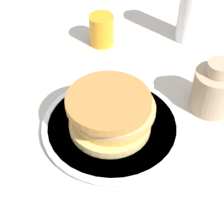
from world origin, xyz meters
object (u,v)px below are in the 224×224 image
object	(u,v)px
pancake_stack	(111,110)
cream_jug	(214,89)
juice_glass	(101,30)
plate	(112,126)
water_bottle_near	(191,8)

from	to	relation	value
pancake_stack	cream_jug	size ratio (longest dim) A/B	1.51
juice_glass	cream_jug	xyz separation A→B (m)	(0.19, -0.27, 0.01)
plate	water_bottle_near	size ratio (longest dim) A/B	1.48
juice_glass	cream_jug	size ratio (longest dim) A/B	0.67
water_bottle_near	pancake_stack	bearing A→B (deg)	-131.62
plate	cream_jug	distance (m)	0.22
cream_jug	plate	bearing A→B (deg)	-173.03
juice_glass	water_bottle_near	size ratio (longest dim) A/B	0.41
pancake_stack	cream_jug	xyz separation A→B (m)	(0.22, 0.03, -0.00)
pancake_stack	cream_jug	bearing A→B (deg)	6.61
cream_jug	water_bottle_near	distance (m)	0.26
pancake_stack	water_bottle_near	bearing A→B (deg)	48.38
pancake_stack	juice_glass	world-z (taller)	pancake_stack
juice_glass	cream_jug	world-z (taller)	cream_jug
juice_glass	cream_jug	distance (m)	0.33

